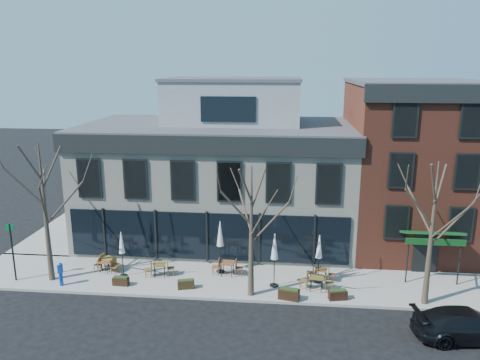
# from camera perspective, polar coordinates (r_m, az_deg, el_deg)

# --- Properties ---
(ground) EXTENTS (120.00, 120.00, 0.00)m
(ground) POSITION_cam_1_polar(r_m,az_deg,el_deg) (29.67, -3.96, -10.27)
(ground) COLOR black
(ground) RESTS_ON ground
(sidewalk_front) EXTENTS (33.50, 4.70, 0.15)m
(sidewalk_front) POSITION_cam_1_polar(r_m,az_deg,el_deg) (27.36, 2.16, -12.25)
(sidewalk_front) COLOR gray
(sidewalk_front) RESTS_ON ground
(sidewalk_side) EXTENTS (4.50, 12.00, 0.15)m
(sidewalk_side) POSITION_cam_1_polar(r_m,az_deg,el_deg) (38.30, -19.31, -5.27)
(sidewalk_side) COLOR gray
(sidewalk_side) RESTS_ON ground
(corner_building) EXTENTS (18.39, 10.39, 11.10)m
(corner_building) POSITION_cam_1_polar(r_m,az_deg,el_deg) (32.91, -2.50, 0.88)
(corner_building) COLOR beige
(corner_building) RESTS_ON ground
(red_brick_building) EXTENTS (8.20, 11.78, 11.18)m
(red_brick_building) POSITION_cam_1_polar(r_m,az_deg,el_deg) (33.36, 20.02, 1.82)
(red_brick_building) COLOR brown
(red_brick_building) RESTS_ON ground
(tree_corner) EXTENTS (3.93, 3.98, 7.92)m
(tree_corner) POSITION_cam_1_polar(r_m,az_deg,el_deg) (28.04, -22.65, -3.53)
(tree_corner) COLOR #382B21
(tree_corner) RESTS_ON sidewalk_front
(tree_mid) EXTENTS (3.50, 3.55, 7.04)m
(tree_mid) POSITION_cam_1_polar(r_m,az_deg,el_deg) (24.30, 1.41, -6.16)
(tree_mid) COLOR #382B21
(tree_mid) RESTS_ON sidewalk_front
(tree_right) EXTENTS (3.72, 3.77, 7.48)m
(tree_right) POSITION_cam_1_polar(r_m,az_deg,el_deg) (25.25, 22.35, -5.92)
(tree_right) COLOR #382B21
(tree_right) RESTS_ON sidewalk_front
(sign_pole) EXTENTS (0.50, 0.10, 3.40)m
(sign_pole) POSITION_cam_1_polar(r_m,az_deg,el_deg) (29.47, -26.01, -7.52)
(sign_pole) COLOR black
(sign_pole) RESTS_ON sidewalk_front
(parked_sedan) EXTENTS (5.07, 2.52, 1.41)m
(parked_sedan) POSITION_cam_1_polar(r_m,az_deg,el_deg) (24.37, 26.00, -15.57)
(parked_sedan) COLOR black
(parked_sedan) RESTS_ON ground
(call_box) EXTENTS (0.27, 0.27, 1.38)m
(call_box) POSITION_cam_1_polar(r_m,az_deg,el_deg) (28.23, -21.03, -10.56)
(call_box) COLOR #0C37A5
(call_box) RESTS_ON sidewalk_front
(cafe_set_0) EXTENTS (1.59, 0.75, 0.82)m
(cafe_set_0) POSITION_cam_1_polar(r_m,az_deg,el_deg) (29.23, -16.03, -9.97)
(cafe_set_0) COLOR brown
(cafe_set_0) RESTS_ON sidewalk_front
(cafe_set_1) EXTENTS (1.75, 1.02, 0.91)m
(cafe_set_1) POSITION_cam_1_polar(r_m,az_deg,el_deg) (29.48, -15.74, -9.64)
(cafe_set_1) COLOR brown
(cafe_set_1) RESTS_ON sidewalk_front
(cafe_set_2) EXTENTS (1.79, 0.84, 0.92)m
(cafe_set_2) POSITION_cam_1_polar(r_m,az_deg,el_deg) (28.01, -9.78, -10.57)
(cafe_set_2) COLOR brown
(cafe_set_2) RESTS_ON sidewalk_front
(cafe_set_3) EXTENTS (1.87, 0.78, 0.98)m
(cafe_set_3) POSITION_cam_1_polar(r_m,az_deg,el_deg) (27.72, -1.53, -10.56)
(cafe_set_3) COLOR brown
(cafe_set_3) RESTS_ON sidewalk_front
(cafe_set_4) EXTENTS (1.89, 0.86, 0.97)m
(cafe_set_4) POSITION_cam_1_polar(r_m,az_deg,el_deg) (26.34, 9.31, -12.13)
(cafe_set_4) COLOR brown
(cafe_set_4) RESTS_ON sidewalk_front
(cafe_set_5) EXTENTS (1.68, 0.75, 0.87)m
(cafe_set_5) POSITION_cam_1_polar(r_m,az_deg,el_deg) (27.48, 9.83, -11.14)
(cafe_set_5) COLOR brown
(cafe_set_5) RESTS_ON sidewalk_front
(umbrella_0) EXTENTS (0.44, 0.44, 2.72)m
(umbrella_0) POSITION_cam_1_polar(r_m,az_deg,el_deg) (27.89, -14.24, -7.69)
(umbrella_0) COLOR black
(umbrella_0) RESTS_ON sidewalk_front
(umbrella_2) EXTENTS (0.51, 0.51, 3.16)m
(umbrella_2) POSITION_cam_1_polar(r_m,az_deg,el_deg) (27.47, -2.44, -6.90)
(umbrella_2) COLOR black
(umbrella_2) RESTS_ON sidewalk_front
(umbrella_3) EXTENTS (0.49, 0.49, 3.09)m
(umbrella_3) POSITION_cam_1_polar(r_m,az_deg,el_deg) (25.83, 4.24, -8.43)
(umbrella_3) COLOR black
(umbrella_3) RESTS_ON sidewalk_front
(umbrella_4) EXTENTS (0.45, 0.45, 2.83)m
(umbrella_4) POSITION_cam_1_polar(r_m,az_deg,el_deg) (26.63, 9.62, -8.31)
(umbrella_4) COLOR black
(umbrella_4) RESTS_ON sidewalk_front
(planter_0) EXTENTS (0.92, 0.41, 0.50)m
(planter_0) POSITION_cam_1_polar(r_m,az_deg,el_deg) (27.48, -14.33, -11.83)
(planter_0) COLOR black
(planter_0) RESTS_ON sidewalk_front
(planter_1) EXTENTS (0.98, 0.59, 0.51)m
(planter_1) POSITION_cam_1_polar(r_m,az_deg,el_deg) (26.47, -6.61, -12.49)
(planter_1) COLOR #302210
(planter_1) RESTS_ON sidewalk_front
(planter_2) EXTENTS (1.16, 0.66, 0.61)m
(planter_2) POSITION_cam_1_polar(r_m,az_deg,el_deg) (25.32, 5.98, -13.64)
(planter_2) COLOR black
(planter_2) RESTS_ON sidewalk_front
(planter_3) EXTENTS (1.03, 0.58, 0.54)m
(planter_3) POSITION_cam_1_polar(r_m,az_deg,el_deg) (25.70, 11.83, -13.52)
(planter_3) COLOR black
(planter_3) RESTS_ON sidewalk_front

